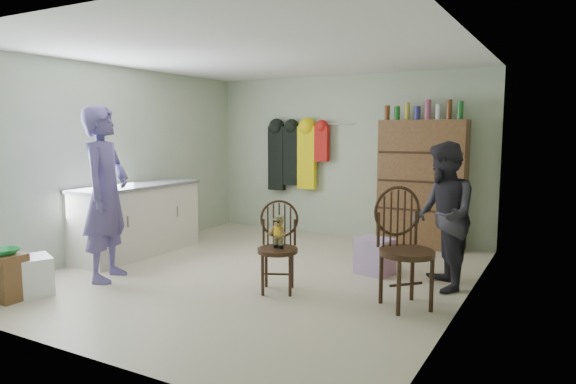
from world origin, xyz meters
The scene contains 13 objects.
ground_plane centered at (0.00, 0.00, 0.00)m, with size 5.00×5.00×0.00m, color beige.
room_walls centered at (0.00, 0.53, 1.58)m, with size 5.00×5.00×5.00m.
counter centered at (-1.95, 0.00, 0.47)m, with size 0.64×1.86×0.94m.
stool centered at (-1.67, -1.99, 0.23)m, with size 0.32×0.28×0.46m, color brown.
bowl centered at (-1.67, -1.99, 0.49)m, with size 0.24×0.24×0.06m, color green.
plastic_tub centered at (-1.65, -1.77, 0.19)m, with size 0.40×0.38×0.38m, color white.
chair_front centered at (0.49, -0.44, 0.53)m, with size 0.55×0.55×0.93m.
chair_far centered at (1.75, -0.26, 0.61)m, with size 0.71×0.71×1.13m.
striped_bag centered at (1.16, 0.64, 0.21)m, with size 0.40×0.31×0.42m, color pink.
person_left centered at (-1.38, -1.00, 0.96)m, with size 0.70×0.46×1.92m, color #584C8C.
person_right centered at (1.96, 0.44, 0.77)m, with size 0.75×0.59×1.55m, color #2D2B33.
dresser centered at (1.25, 2.30, 0.91)m, with size 1.20×0.39×2.07m.
coat_rack centered at (-0.83, 2.38, 1.25)m, with size 1.42×0.12×1.09m.
Camera 1 is at (3.10, -4.92, 1.66)m, focal length 32.00 mm.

